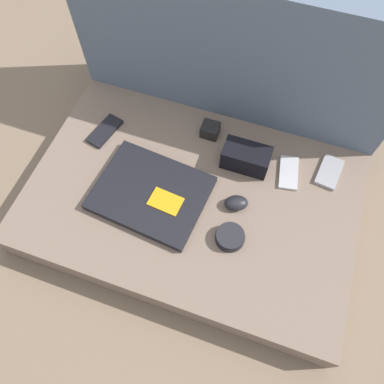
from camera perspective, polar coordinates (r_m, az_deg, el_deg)
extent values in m
plane|color=#7A6651|center=(1.17, 0.00, -2.81)|extent=(8.00, 8.00, 0.00)
cube|color=#7A6656|center=(1.12, 0.00, -1.70)|extent=(0.94, 0.62, 0.10)
cube|color=slate|center=(1.19, 6.91, 20.09)|extent=(0.94, 0.20, 0.53)
cube|color=black|center=(1.07, -6.28, -0.13)|extent=(0.33, 0.27, 0.02)
cube|color=orange|center=(1.04, -4.04, -1.44)|extent=(0.10, 0.07, 0.00)
ellipsoid|color=black|center=(1.05, 6.75, -1.67)|extent=(0.08, 0.07, 0.03)
cylinder|color=black|center=(1.02, 5.80, -6.90)|extent=(0.08, 0.08, 0.02)
cylinder|color=#232328|center=(1.00, 5.87, -6.63)|extent=(0.08, 0.08, 0.01)
cube|color=#B7B7BC|center=(1.14, 14.50, 2.87)|extent=(0.07, 0.12, 0.01)
cube|color=#99999E|center=(1.18, 20.20, 2.88)|extent=(0.07, 0.12, 0.01)
cube|color=black|center=(1.22, -13.15, 9.06)|extent=(0.08, 0.13, 0.01)
cube|color=black|center=(1.11, 8.23, 5.22)|extent=(0.14, 0.08, 0.07)
cube|color=black|center=(1.18, 2.78, 9.44)|extent=(0.05, 0.05, 0.04)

